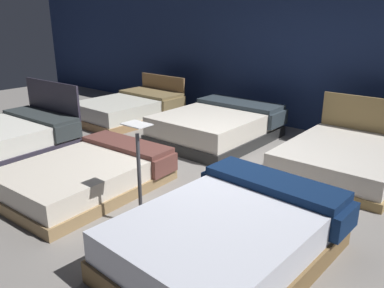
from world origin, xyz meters
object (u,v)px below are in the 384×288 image
Objects in this scene: bed_1 at (87,175)px; bed_4 at (131,108)px; bed_5 at (218,126)px; bed_0 at (3,138)px; bed_6 at (345,158)px; price_sign at (140,187)px; bed_2 at (229,236)px.

bed_1 is 3.54m from bed_4.
bed_4 is at bearing -179.05° from bed_5.
bed_6 is at bearing 29.44° from bed_0.
bed_0 is 3.43m from price_sign.
bed_5 is 3.15m from price_sign.
bed_5 is at bearing 85.61° from bed_1.
bed_5 is at bearing 1.83° from bed_4.
bed_0 reaches higher than bed_1.
bed_0 is 2.78m from bed_4.
price_sign is (3.42, -0.13, 0.20)m from bed_0.
bed_1 is at bearing -91.43° from bed_5.
bed_6 is (0.06, 2.88, -0.06)m from bed_2.
bed_6 is (4.59, 2.82, -0.05)m from bed_0.
price_sign is at bearing -173.76° from bed_2.
bed_5 is (-2.22, 2.86, 0.01)m from bed_2.
bed_1 is 1.84× the size of price_sign.
bed_2 is 1.05× the size of bed_6.
bed_6 is 3.18m from price_sign.
bed_4 is at bearing 139.77° from price_sign.
bed_2 is at bearing 3.89° from price_sign.
bed_4 is (-0.02, 2.78, -0.01)m from bed_0.
price_sign is (-1.11, -0.08, 0.19)m from bed_2.
bed_0 reaches higher than bed_2.
bed_0 is at bearing -88.60° from bed_4.
bed_2 is (4.52, -0.05, 0.01)m from bed_0.
bed_4 reaches higher than bed_1.
price_sign is (3.43, -2.91, 0.21)m from bed_4.
bed_1 is 2.77m from bed_5.
price_sign is at bearing -10.65° from bed_1.
bed_2 is 5.35m from bed_4.
price_sign is at bearing -4.35° from bed_0.
bed_6 is (2.36, 2.79, -0.00)m from bed_1.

